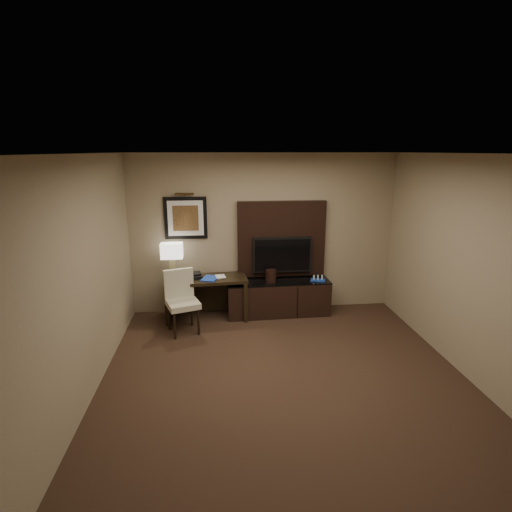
{
  "coord_description": "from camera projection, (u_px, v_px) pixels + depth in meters",
  "views": [
    {
      "loc": [
        -0.78,
        -4.14,
        2.73
      ],
      "look_at": [
        -0.2,
        1.8,
        1.15
      ],
      "focal_mm": 28.0,
      "sensor_mm": 36.0,
      "label": 1
    }
  ],
  "objects": [
    {
      "name": "ceiling",
      "position": [
        293.0,
        154.0,
        4.06
      ],
      "size": [
        4.5,
        5.0,
        0.01
      ],
      "primitive_type": "cube",
      "color": "silver",
      "rests_on": "wall_back"
    },
    {
      "name": "book",
      "position": [
        215.0,
        271.0,
        6.52
      ],
      "size": [
        0.16,
        0.04,
        0.21
      ],
      "primitive_type": "imported",
      "rotation": [
        0.0,
        0.0,
        0.15
      ],
      "color": "#A2927F",
      "rests_on": "desk"
    },
    {
      "name": "ice_bucket",
      "position": [
        271.0,
        276.0,
        6.67
      ],
      "size": [
        0.2,
        0.2,
        0.21
      ],
      "primitive_type": "cylinder",
      "rotation": [
        0.0,
        0.0,
        0.06
      ],
      "color": "black",
      "rests_on": "credenza"
    },
    {
      "name": "wall_right",
      "position": [
        481.0,
        274.0,
        4.62
      ],
      "size": [
        0.01,
        5.0,
        2.7
      ],
      "primitive_type": "cube",
      "color": "gray",
      "rests_on": "floor"
    },
    {
      "name": "tv_wall_panel",
      "position": [
        281.0,
        239.0,
        6.8
      ],
      "size": [
        1.5,
        0.12,
        1.3
      ],
      "primitive_type": "cube",
      "color": "black",
      "rests_on": "wall_back"
    },
    {
      "name": "credenza",
      "position": [
        278.0,
        298.0,
        6.81
      ],
      "size": [
        1.74,
        0.53,
        0.6
      ],
      "primitive_type": "cube",
      "rotation": [
        0.0,
        0.0,
        0.03
      ],
      "color": "black",
      "rests_on": "floor"
    },
    {
      "name": "table_lamp",
      "position": [
        172.0,
        259.0,
        6.52
      ],
      "size": [
        0.42,
        0.31,
        0.61
      ],
      "primitive_type": null,
      "rotation": [
        0.0,
        0.0,
        0.28
      ],
      "color": "tan",
      "rests_on": "desk"
    },
    {
      "name": "tv",
      "position": [
        282.0,
        255.0,
        6.77
      ],
      "size": [
        1.0,
        0.08,
        0.6
      ],
      "primitive_type": "cube",
      "color": "black",
      "rests_on": "tv_wall_panel"
    },
    {
      "name": "minibar_tray",
      "position": [
        318.0,
        278.0,
        6.74
      ],
      "size": [
        0.27,
        0.21,
        0.09
      ],
      "primitive_type": null,
      "rotation": [
        0.0,
        0.0,
        -0.31
      ],
      "color": "#183A9D",
      "rests_on": "credenza"
    },
    {
      "name": "artwork",
      "position": [
        186.0,
        218.0,
        6.59
      ],
      "size": [
        0.7,
        0.04,
        0.7
      ],
      "primitive_type": "cube",
      "color": "black",
      "rests_on": "wall_back"
    },
    {
      "name": "wall_left",
      "position": [
        79.0,
        286.0,
        4.19
      ],
      "size": [
        0.01,
        5.0,
        2.7
      ],
      "primitive_type": "cube",
      "color": "gray",
      "rests_on": "floor"
    },
    {
      "name": "desk_chair",
      "position": [
        183.0,
        303.0,
        6.08
      ],
      "size": [
        0.6,
        0.65,
        0.95
      ],
      "primitive_type": null,
      "rotation": [
        0.0,
        0.0,
        0.33
      ],
      "color": "beige",
      "rests_on": "floor"
    },
    {
      "name": "blue_folder",
      "position": [
        210.0,
        278.0,
        6.48
      ],
      "size": [
        0.32,
        0.37,
        0.02
      ],
      "primitive_type": "cube",
      "rotation": [
        0.0,
        0.0,
        -0.32
      ],
      "color": "#1B3EB0",
      "rests_on": "desk"
    },
    {
      "name": "picture_light",
      "position": [
        184.0,
        194.0,
        6.45
      ],
      "size": [
        0.04,
        0.04,
        0.3
      ],
      "primitive_type": "cylinder",
      "color": "#402F14",
      "rests_on": "wall_back"
    },
    {
      "name": "desk",
      "position": [
        207.0,
        298.0,
        6.64
      ],
      "size": [
        1.36,
        0.66,
        0.71
      ],
      "primitive_type": "cube",
      "rotation": [
        0.0,
        0.0,
        0.07
      ],
      "color": "black",
      "rests_on": "floor"
    },
    {
      "name": "wall_back",
      "position": [
        264.0,
        234.0,
        6.81
      ],
      "size": [
        4.5,
        0.01,
        2.7
      ],
      "primitive_type": "cube",
      "color": "gray",
      "rests_on": "floor"
    },
    {
      "name": "floor",
      "position": [
        287.0,
        388.0,
        4.75
      ],
      "size": [
        4.5,
        5.0,
        0.01
      ],
      "primitive_type": "cube",
      "color": "black",
      "rests_on": "ground"
    },
    {
      "name": "wall_front",
      "position": [
        379.0,
        435.0,
        2.0
      ],
      "size": [
        4.5,
        0.01,
        2.7
      ],
      "primitive_type": "cube",
      "color": "gray",
      "rests_on": "floor"
    },
    {
      "name": "desk_phone",
      "position": [
        195.0,
        276.0,
        6.49
      ],
      "size": [
        0.24,
        0.23,
        0.1
      ],
      "primitive_type": null,
      "rotation": [
        0.0,
        0.0,
        0.3
      ],
      "color": "black",
      "rests_on": "desk"
    }
  ]
}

